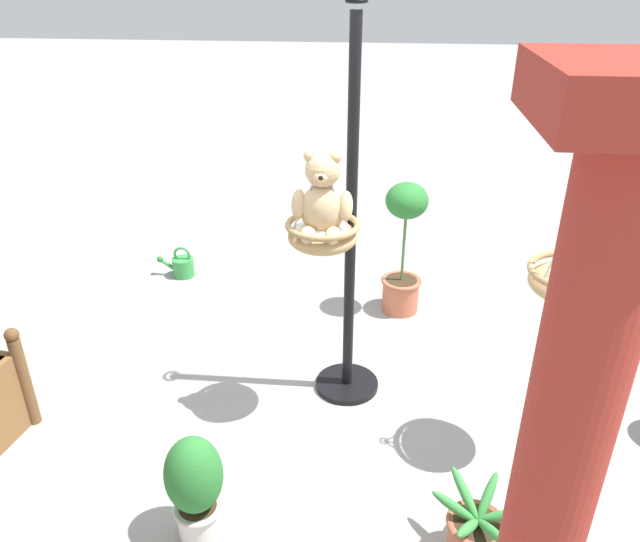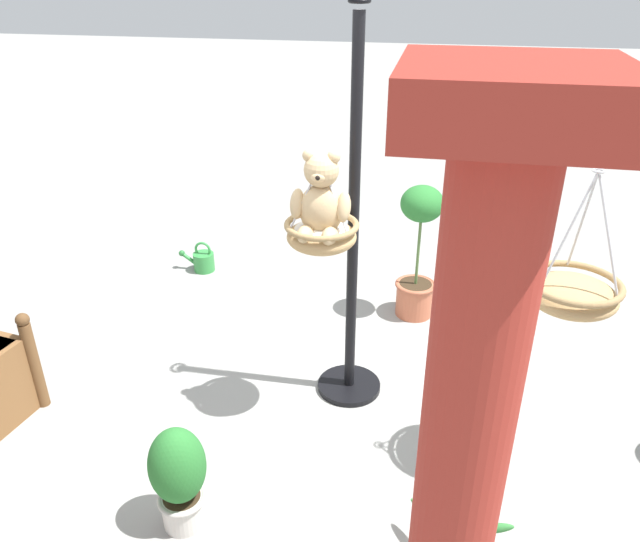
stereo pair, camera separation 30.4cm
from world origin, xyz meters
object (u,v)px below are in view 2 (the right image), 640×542
watering_can (203,261)px  potted_plant_bushy_green (179,476)px  potted_plant_tall_leafy (418,252)px  display_pole_central (352,290)px  hanging_basket_with_teddy (322,234)px  teddy_bear (321,200)px  hanging_basket_left_high (572,292)px

watering_can → potted_plant_bushy_green: bearing=109.1°
potted_plant_tall_leafy → watering_can: 2.16m
potted_plant_tall_leafy → potted_plant_bushy_green: bearing=66.0°
display_pole_central → potted_plant_tall_leafy: display_pole_central is taller
potted_plant_bushy_green → watering_can: 3.01m
hanging_basket_with_teddy → potted_plant_tall_leafy: size_ratio=0.47×
hanging_basket_with_teddy → display_pole_central: bearing=-121.0°
teddy_bear → potted_plant_bushy_green: bearing=62.4°
hanging_basket_left_high → display_pole_central: bearing=-23.1°
teddy_bear → watering_can: (1.52, -1.80, -1.40)m
display_pole_central → teddy_bear: bearing=61.3°
hanging_basket_left_high → potted_plant_bushy_green: 2.23m
teddy_bear → hanging_basket_left_high: size_ratio=0.67×
hanging_basket_left_high → teddy_bear: bearing=-10.0°
display_pole_central → hanging_basket_left_high: (-1.21, 0.51, 0.40)m
display_pole_central → teddy_bear: size_ratio=5.01×
hanging_basket_with_teddy → potted_plant_bushy_green: hanging_basket_with_teddy is taller
display_pole_central → hanging_basket_with_teddy: (0.15, 0.25, 0.49)m
display_pole_central → potted_plant_bushy_green: size_ratio=4.01×
display_pole_central → potted_plant_tall_leafy: (-0.38, -1.11, -0.21)m
teddy_bear → potted_plant_tall_leafy: size_ratio=0.44×
hanging_basket_with_teddy → potted_plant_bushy_green: (0.54, 1.06, -0.95)m
hanging_basket_with_teddy → watering_can: (1.52, -1.78, -1.18)m
hanging_basket_with_teddy → teddy_bear: bearing=90.0°
hanging_basket_with_teddy → potted_plant_tall_leafy: 1.62m
teddy_bear → hanging_basket_left_high: hanging_basket_left_high is taller
teddy_bear → hanging_basket_left_high: (-1.36, 0.24, -0.31)m
watering_can → potted_plant_tall_leafy: bearing=168.4°
display_pole_central → teddy_bear: (0.15, 0.27, 0.71)m
display_pole_central → watering_can: size_ratio=7.21×
potted_plant_tall_leafy → watering_can: bearing=-11.6°
teddy_bear → potted_plant_tall_leafy: (-0.53, -1.38, -0.91)m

